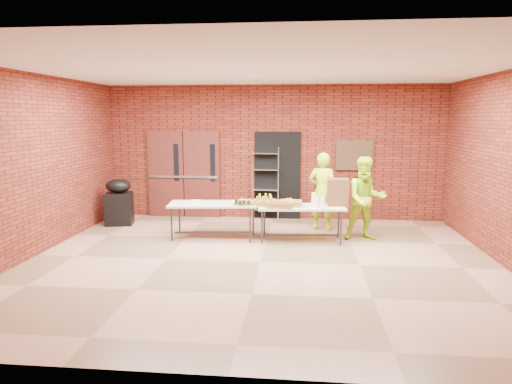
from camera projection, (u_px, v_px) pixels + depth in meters
room at (261, 168)px, 7.50m from camera, size 8.08×7.08×3.28m
double_doors at (184, 174)px, 11.18m from camera, size 1.78×0.12×2.10m
dark_doorway at (278, 176)px, 10.97m from camera, size 1.10×0.06×2.10m
bronze_plaque at (354, 155)px, 10.71m from camera, size 0.85×0.04×0.70m
wire_rack at (265, 184)px, 10.89m from camera, size 0.65×0.25×1.74m
table_left at (213, 206)px, 9.19m from camera, size 1.83×0.91×0.72m
table_right at (301, 209)px, 9.00m from camera, size 1.75×0.84×0.70m
basket_bananas at (264, 203)px, 9.03m from camera, size 0.45×0.35×0.14m
basket_oranges at (291, 203)px, 9.01m from camera, size 0.43×0.34×0.13m
basket_apples at (280, 204)px, 8.84m from camera, size 0.49×0.38×0.15m
muffin_tray at (243, 202)px, 9.06m from camera, size 0.41×0.41×0.10m
napkin_box at (196, 202)px, 9.16m from camera, size 0.19×0.12×0.06m
coffee_dispenser at (338, 192)px, 9.05m from camera, size 0.40×0.36×0.53m
cup_stack_front at (317, 202)px, 8.79m from camera, size 0.08×0.08×0.23m
cup_stack_mid at (323, 202)px, 8.77m from camera, size 0.08×0.08×0.23m
cup_stack_back at (314, 199)px, 9.01m from camera, size 0.09×0.09×0.26m
covered_grill at (119, 202)px, 10.40m from camera, size 0.67×0.59×1.06m
volunteer_woman at (322, 191)px, 9.85m from camera, size 0.71×0.56×1.70m
volunteer_man at (366, 199)px, 9.06m from camera, size 0.88×0.72×1.67m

